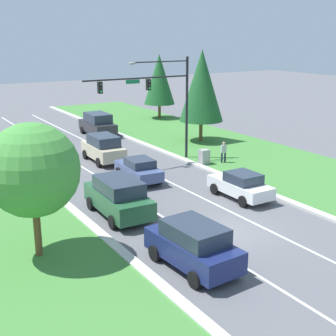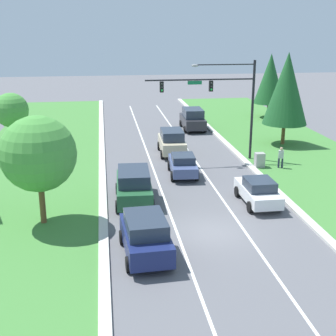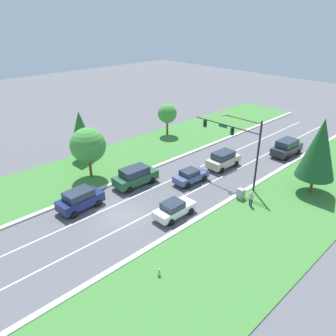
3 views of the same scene
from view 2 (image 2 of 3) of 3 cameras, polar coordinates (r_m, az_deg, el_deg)
name	(u,v)px [view 2 (image 2 of 3)]	position (r m, az deg, el deg)	size (l,w,h in m)	color
ground_plane	(211,233)	(25.01, 5.30, -7.84)	(160.00, 160.00, 0.00)	#5B5B60
curb_strip_right	(313,225)	(26.78, 17.25, -6.66)	(0.50, 90.00, 0.15)	beige
curb_strip_left	(103,238)	(24.39, -7.87, -8.42)	(0.50, 90.00, 0.15)	beige
lane_stripe_inner_left	(178,235)	(24.68, 1.19, -8.11)	(0.14, 81.00, 0.01)	white
lane_stripe_inner_right	(244,230)	(25.46, 9.29, -7.53)	(0.14, 81.00, 0.01)	white
traffic_signal_mast	(222,95)	(36.84, 6.64, 8.87)	(8.58, 0.41, 7.91)	black
white_sedan	(258,191)	(28.93, 10.92, -2.79)	(1.98, 4.28, 1.63)	white
navy_suv	(146,235)	(22.21, -2.76, -8.19)	(2.40, 4.61, 2.00)	navy
champagne_suv	(172,142)	(39.35, 0.47, 3.23)	(2.26, 4.63, 2.09)	beige
charcoal_suv	(193,119)	(48.84, 3.03, 6.00)	(2.38, 5.05, 2.19)	#28282D
forest_suv	(134,186)	(28.65, -4.19, -2.15)	(2.41, 5.14, 2.11)	#235633
slate_blue_sedan	(183,164)	(33.80, 1.81, 0.44)	(2.14, 4.35, 1.60)	#475684
utility_cabinet	(260,160)	(36.28, 11.10, 0.91)	(0.70, 0.60, 1.18)	#9E9E99
pedestrian	(281,157)	(36.30, 13.60, 1.32)	(0.43, 0.33, 1.69)	#232842
conifer_near_right_tree	(287,89)	(42.98, 14.25, 9.37)	(3.94, 3.94, 8.26)	brown
oak_near_left_tree	(38,154)	(25.55, -15.54, 1.66)	(4.05, 4.05, 6.02)	brown
conifer_far_right_tree	(270,79)	(55.72, 12.35, 10.59)	(3.53, 3.53, 7.38)	brown
oak_far_left_tree	(11,110)	(42.29, -18.58, 6.67)	(2.95, 2.95, 4.99)	brown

